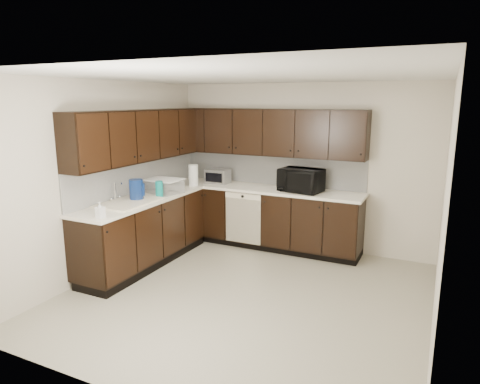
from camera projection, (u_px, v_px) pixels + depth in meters
name	position (u px, v px, depth m)	size (l,w,h in m)	color
floor	(246.00, 295.00, 5.03)	(4.00, 4.00, 0.00)	#A59F89
ceiling	(247.00, 76.00, 4.50)	(4.00, 4.00, 0.00)	white
wall_back	(301.00, 167.00, 6.53)	(4.00, 0.02, 2.50)	beige
wall_left	(108.00, 178.00, 5.61)	(0.02, 4.00, 2.50)	beige
wall_right	(444.00, 211.00, 3.92)	(0.02, 4.00, 2.50)	beige
wall_front	(127.00, 245.00, 3.01)	(4.00, 0.02, 2.50)	beige
lower_cabinets	(216.00, 226.00, 6.35)	(3.00, 2.80, 0.90)	black
countertop	(215.00, 193.00, 6.24)	(3.03, 2.83, 0.04)	white
backsplash	(210.00, 172.00, 6.46)	(3.00, 2.80, 0.48)	silver
upper_cabinets	(212.00, 134.00, 6.18)	(3.00, 2.80, 0.70)	black
dishwasher	(243.00, 215.00, 6.45)	(0.58, 0.04, 0.78)	beige
sink	(128.00, 208.00, 5.55)	(0.54, 0.82, 0.42)	beige
microwave	(301.00, 180.00, 6.21)	(0.60, 0.41, 0.33)	black
soap_bottle_a	(100.00, 210.00, 4.83)	(0.08, 0.09, 0.19)	gray
soap_bottle_b	(140.00, 189.00, 5.88)	(0.09, 0.09, 0.23)	gray
toaster_oven	(218.00, 176.00, 6.85)	(0.36, 0.27, 0.23)	#AFAFB1
storage_bin	(164.00, 186.00, 6.16)	(0.49, 0.36, 0.19)	silver
blue_pitcher	(136.00, 190.00, 5.67)	(0.19, 0.19, 0.28)	navy
teal_tumbler	(159.00, 189.00, 5.86)	(0.10, 0.10, 0.22)	#0B817C
paper_towel_roll	(193.00, 175.00, 6.63)	(0.15, 0.15, 0.33)	white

